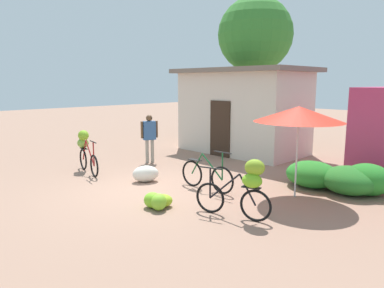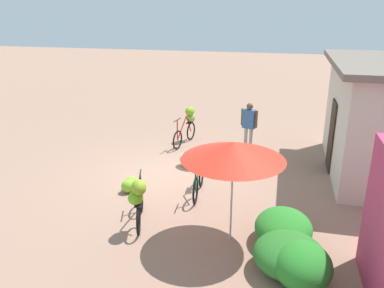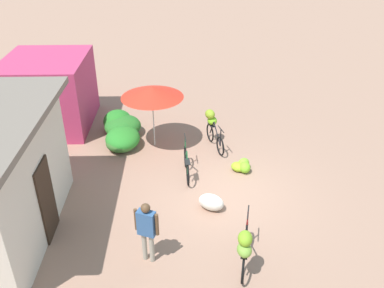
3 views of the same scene
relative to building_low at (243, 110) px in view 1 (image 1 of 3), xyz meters
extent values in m
plane|color=#9B7460|center=(1.50, -5.69, -1.60)|extent=(60.00, 60.00, 0.00)
cube|color=beige|center=(0.00, 0.00, -0.10)|extent=(4.49, 2.57, 2.99)
cube|color=#72665B|center=(0.00, 0.00, 1.47)|extent=(4.99, 3.07, 0.16)
cube|color=#332319|center=(0.00, -1.30, -0.60)|extent=(0.90, 0.06, 2.00)
cylinder|color=brown|center=(-1.53, 2.76, 0.27)|extent=(0.38, 0.38, 3.75)
sphere|color=#357D2D|center=(-1.53, 2.76, 3.15)|extent=(3.34, 3.34, 3.34)
ellipsoid|color=#39702D|center=(4.00, -2.50, -1.32)|extent=(0.96, 1.00, 0.56)
ellipsoid|color=#2B872B|center=(4.19, -2.54, -1.27)|extent=(1.33, 1.14, 0.66)
ellipsoid|color=#2A7629|center=(5.09, -2.43, -1.27)|extent=(1.31, 1.27, 0.66)
ellipsoid|color=#298329|center=(5.41, -2.21, -1.23)|extent=(1.09, 1.00, 0.75)
cylinder|color=beige|center=(4.31, -3.58, -0.58)|extent=(0.04, 0.04, 2.03)
cone|color=red|center=(4.31, -3.58, 0.33)|extent=(2.01, 2.01, 0.35)
torus|color=black|center=(-0.57, -6.00, -1.28)|extent=(0.64, 0.18, 0.64)
torus|color=black|center=(-1.60, -5.79, -1.28)|extent=(0.64, 0.18, 0.64)
cylinder|color=maroon|center=(-1.42, -5.83, -0.96)|extent=(0.40, 0.12, 0.66)
cylinder|color=maroon|center=(-0.90, -5.94, -0.96)|extent=(0.71, 0.18, 0.67)
cylinder|color=black|center=(-0.57, -6.00, -0.59)|extent=(0.50, 0.13, 0.03)
cylinder|color=maroon|center=(-0.57, -6.00, -0.94)|extent=(0.04, 0.04, 0.69)
cube|color=black|center=(-1.50, -5.81, -0.93)|extent=(0.38, 0.21, 0.02)
ellipsoid|color=#79A73D|center=(-1.56, -5.79, -0.77)|extent=(0.41, 0.34, 0.29)
ellipsoid|color=#7AAE26|center=(-1.49, -5.80, -0.53)|extent=(0.42, 0.36, 0.31)
torus|color=black|center=(2.97, -4.61, -1.26)|extent=(0.67, 0.09, 0.67)
torus|color=black|center=(2.00, -4.67, -1.26)|extent=(0.67, 0.09, 0.67)
cylinder|color=#19592D|center=(2.17, -4.66, -0.98)|extent=(0.37, 0.06, 0.58)
cylinder|color=#19592D|center=(2.65, -4.63, -0.98)|extent=(0.65, 0.08, 0.59)
cylinder|color=black|center=(2.97, -4.61, -0.59)|extent=(0.50, 0.06, 0.03)
cylinder|color=#19592D|center=(2.97, -4.61, -0.93)|extent=(0.04, 0.04, 0.67)
cube|color=black|center=(2.10, -4.66, -0.90)|extent=(0.37, 0.16, 0.02)
torus|color=black|center=(3.62, -5.74, -1.28)|extent=(0.62, 0.23, 0.63)
torus|color=black|center=(4.55, -5.47, -1.28)|extent=(0.62, 0.23, 0.63)
cylinder|color=black|center=(4.39, -5.52, -1.00)|extent=(0.36, 0.14, 0.59)
cylinder|color=black|center=(3.92, -5.66, -1.00)|extent=(0.64, 0.22, 0.60)
cylinder|color=black|center=(3.62, -5.74, -0.66)|extent=(0.49, 0.17, 0.03)
cylinder|color=black|center=(3.62, -5.74, -0.97)|extent=(0.04, 0.04, 0.62)
cube|color=black|center=(4.46, -5.50, -0.94)|extent=(0.38, 0.24, 0.02)
ellipsoid|color=#76BC23|center=(4.49, -5.53, -0.79)|extent=(0.43, 0.37, 0.27)
ellipsoid|color=#85A826|center=(4.49, -5.45, -0.55)|extent=(0.48, 0.44, 0.32)
ellipsoid|color=#77BF28|center=(2.58, -6.40, -1.43)|extent=(0.44, 0.39, 0.34)
ellipsoid|color=#93BF26|center=(2.67, -6.22, -1.46)|extent=(0.56, 0.57, 0.27)
ellipsoid|color=#7FBF2F|center=(2.78, -6.40, -1.42)|extent=(0.49, 0.50, 0.35)
ellipsoid|color=silver|center=(0.84, -5.27, -1.38)|extent=(0.71, 0.82, 0.44)
cylinder|color=gray|center=(-1.00, -3.81, -1.21)|extent=(0.11, 0.11, 0.77)
cylinder|color=gray|center=(-0.93, -3.65, -1.21)|extent=(0.11, 0.11, 0.77)
cube|color=#33598C|center=(-0.97, -3.73, -0.52)|extent=(0.33, 0.45, 0.61)
cylinder|color=brown|center=(-1.06, -3.96, -0.49)|extent=(0.08, 0.08, 0.55)
cylinder|color=brown|center=(-0.87, -3.50, -0.49)|extent=(0.08, 0.08, 0.55)
sphere|color=brown|center=(-0.97, -3.73, -0.11)|extent=(0.21, 0.21, 0.21)
camera|label=1|loc=(8.35, -10.89, 1.02)|focal=33.46mm
camera|label=2|loc=(11.31, -2.76, 2.96)|focal=37.06mm
camera|label=3|loc=(-7.93, -4.54, 5.43)|focal=38.83mm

